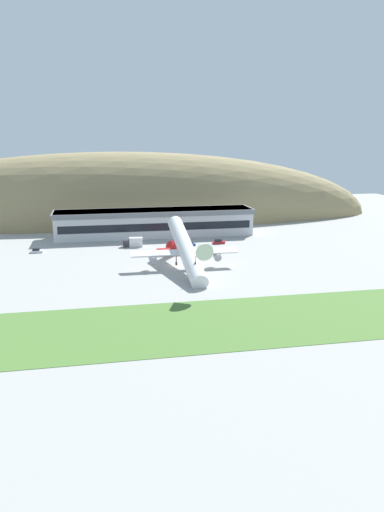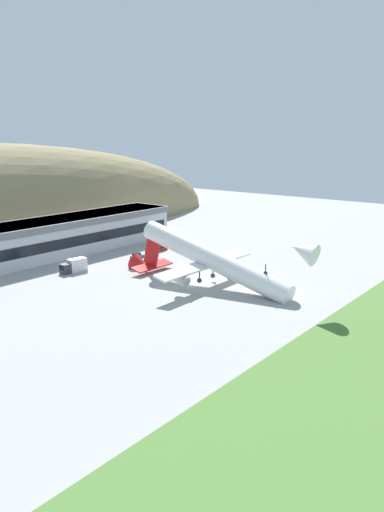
% 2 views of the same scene
% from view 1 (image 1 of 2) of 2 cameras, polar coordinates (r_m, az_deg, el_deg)
% --- Properties ---
extents(ground_plane, '(345.33, 345.33, 0.00)m').
position_cam_1_polar(ground_plane, '(154.76, -1.97, -1.22)').
color(ground_plane, '#9E9E99').
extents(grass_strip_foreground, '(310.80, 30.42, 0.08)m').
position_cam_1_polar(grass_strip_foreground, '(108.78, 2.33, -7.68)').
color(grass_strip_foreground, '#4C7533').
rests_on(grass_strip_foreground, ground_plane).
extents(hill_backdrop, '(258.44, 58.78, 64.76)m').
position_cam_1_polar(hill_backdrop, '(244.05, -8.69, 4.08)').
color(hill_backdrop, '#8E7F56').
rests_on(hill_backdrop, ground_plane).
extents(terminal_building, '(79.91, 15.74, 10.67)m').
position_cam_1_polar(terminal_building, '(202.48, -4.30, 4.02)').
color(terminal_building, silver).
rests_on(terminal_building, ground_plane).
extents(cargo_airplane, '(33.17, 52.53, 16.84)m').
position_cam_1_polar(cargo_airplane, '(151.11, -0.77, 0.75)').
color(cargo_airplane, white).
extents(service_car_0, '(4.40, 2.13, 1.44)m').
position_cam_1_polar(service_car_0, '(181.30, -17.33, 0.55)').
color(service_car_0, silver).
rests_on(service_car_0, ground_plane).
extents(service_car_1, '(4.07, 1.82, 1.54)m').
position_cam_1_polar(service_car_1, '(184.17, -0.27, 1.38)').
color(service_car_1, '#264C99').
rests_on(service_car_1, ground_plane).
extents(service_car_2, '(4.57, 1.64, 1.64)m').
position_cam_1_polar(service_car_2, '(187.71, 3.06, 1.61)').
color(service_car_2, '#B21E1E').
rests_on(service_car_2, ground_plane).
extents(fuel_truck, '(7.28, 2.99, 3.37)m').
position_cam_1_polar(fuel_truck, '(183.57, -6.71, 1.55)').
color(fuel_truck, '#333338').
rests_on(fuel_truck, ground_plane).
extents(traffic_cone_0, '(0.52, 0.52, 0.58)m').
position_cam_1_polar(traffic_cone_0, '(176.67, -1.20, 0.74)').
color(traffic_cone_0, orange).
rests_on(traffic_cone_0, ground_plane).
extents(traffic_cone_1, '(0.52, 0.52, 0.58)m').
position_cam_1_polar(traffic_cone_1, '(171.37, 3.32, 0.32)').
color(traffic_cone_1, orange).
rests_on(traffic_cone_1, ground_plane).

